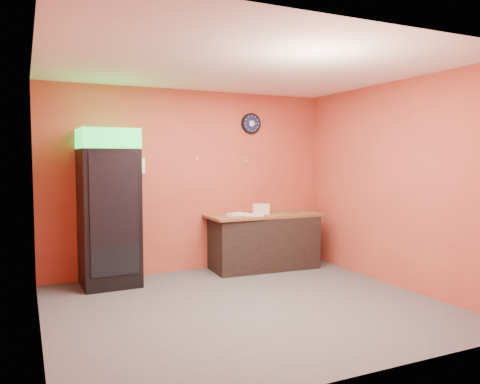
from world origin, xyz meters
TOP-DOWN VIEW (x-y plane):
  - floor at (0.00, 0.00)m, footprint 4.50×4.50m
  - back_wall at (0.00, 2.00)m, footprint 4.50×0.02m
  - left_wall at (-2.25, 0.00)m, footprint 0.02×4.00m
  - right_wall at (2.25, 0.00)m, footprint 0.02×4.00m
  - ceiling at (0.00, 0.00)m, footprint 4.50×4.00m
  - beverage_cooler at (-1.32, 1.60)m, footprint 0.77×0.79m
  - prep_counter at (1.08, 1.63)m, footprint 1.70×0.82m
  - wall_clock at (1.02, 1.97)m, footprint 0.33×0.06m
  - wall_phone at (-0.80, 1.95)m, footprint 0.13×0.11m
  - butcher_paper at (1.08, 1.63)m, footprint 1.81×0.76m
  - sub_roll_stack at (1.01, 1.59)m, footprint 0.28×0.14m
  - wrapped_sandwich_left at (0.64, 1.58)m, footprint 0.29×0.18m
  - wrapped_sandwich_mid at (0.81, 1.43)m, footprint 0.30×0.21m
  - wrapped_sandwich_right at (0.59, 1.63)m, footprint 0.31×0.21m
  - kitchen_tool at (0.73, 1.77)m, footprint 0.06×0.06m

SIDE VIEW (x-z plane):
  - floor at x=0.00m, z-range 0.00..0.00m
  - prep_counter at x=1.08m, z-range 0.00..0.83m
  - butcher_paper at x=1.08m, z-range 0.83..0.87m
  - wrapped_sandwich_mid at x=0.81m, z-range 0.87..0.91m
  - wrapped_sandwich_left at x=0.64m, z-range 0.87..0.91m
  - wrapped_sandwich_right at x=0.59m, z-range 0.87..0.91m
  - kitchen_tool at x=0.73m, z-range 0.87..0.93m
  - sub_roll_stack at x=1.01m, z-range 0.87..1.04m
  - beverage_cooler at x=-1.32m, z-range -0.02..2.12m
  - back_wall at x=0.00m, z-range 0.00..2.80m
  - left_wall at x=-2.25m, z-range 0.00..2.80m
  - right_wall at x=2.25m, z-range 0.00..2.80m
  - wall_phone at x=-0.80m, z-range 1.53..1.76m
  - wall_clock at x=1.02m, z-range 2.15..2.49m
  - ceiling at x=0.00m, z-range 2.79..2.81m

